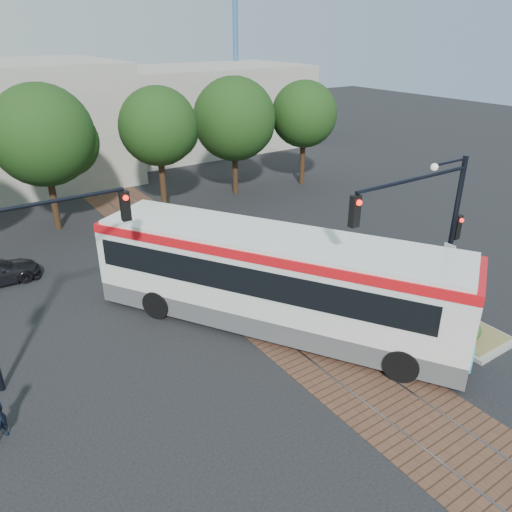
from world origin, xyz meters
The scene contains 9 objects.
ground centered at (0.00, 0.00, 0.00)m, with size 120.00×120.00×0.00m, color black.
trackbed centered at (0.00, 4.00, 0.01)m, with size 3.60×40.00×0.02m.
tree_row centered at (1.21, 16.42, 4.85)m, with size 26.40×5.60×7.67m.
warehouses centered at (-0.53, 28.75, 3.81)m, with size 40.00×13.00×8.00m.
crane centered at (18.00, 34.00, 10.88)m, with size 8.00×0.50×18.00m.
city_bus centered at (-0.49, 2.29, 2.01)m, with size 9.45×12.94×3.60m.
traffic_island centered at (4.82, -0.90, 0.33)m, with size 2.20×5.20×1.13m.
signal_pole_main centered at (3.86, -0.81, 4.16)m, with size 5.49×0.46×6.00m.
signal_pole_left centered at (-8.37, 4.00, 3.86)m, with size 4.99×0.34×6.00m.
Camera 1 is at (-9.92, -10.43, 10.13)m, focal length 35.00 mm.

